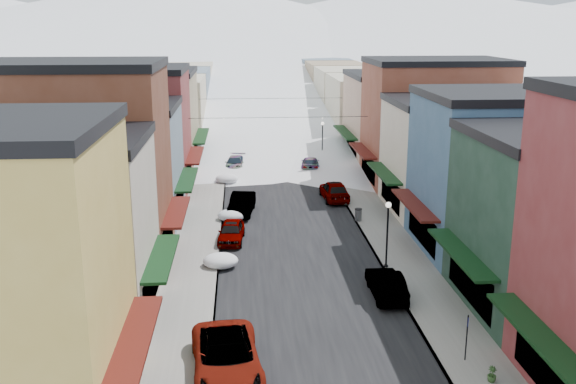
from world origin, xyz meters
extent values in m
cube|color=black|center=(0.00, 60.00, 0.01)|extent=(10.00, 160.00, 0.01)
cube|color=gray|center=(-6.60, 60.00, 0.07)|extent=(3.20, 160.00, 0.15)
cube|color=gray|center=(6.60, 60.00, 0.07)|extent=(3.20, 160.00, 0.15)
cube|color=slate|center=(-5.05, 60.00, 0.07)|extent=(0.10, 160.00, 0.15)
cube|color=slate|center=(5.05, 60.00, 0.07)|extent=(0.10, 160.00, 0.15)
cube|color=#4E130D|center=(-7.60, 4.00, 3.20)|extent=(1.20, 7.22, 0.15)
cube|color=#C3B49D|center=(-13.20, 12.50, 4.50)|extent=(10.00, 8.00, 9.00)
cube|color=black|center=(-13.20, 12.50, 9.25)|extent=(10.20, 8.20, 0.50)
cube|color=black|center=(-7.60, 12.50, 3.20)|extent=(1.20, 6.80, 0.15)
cube|color=brown|center=(-13.70, 20.50, 6.00)|extent=(11.00, 8.00, 12.00)
cube|color=black|center=(-13.70, 20.50, 12.25)|extent=(11.20, 8.20, 0.50)
cube|color=#4E130D|center=(-7.60, 20.50, 3.20)|extent=(1.20, 6.80, 0.15)
cube|color=slate|center=(-13.20, 29.00, 4.25)|extent=(10.00, 9.00, 8.50)
cube|color=black|center=(-13.20, 29.00, 8.75)|extent=(10.20, 9.20, 0.50)
cube|color=black|center=(-7.60, 29.00, 3.20)|extent=(1.20, 7.65, 0.15)
cube|color=maroon|center=(-14.20, 38.00, 5.25)|extent=(12.00, 9.00, 10.50)
cube|color=black|center=(-14.20, 38.00, 10.75)|extent=(12.20, 9.20, 0.50)
cube|color=#4E130D|center=(-7.60, 38.00, 3.20)|extent=(1.20, 7.65, 0.15)
cube|color=#948361|center=(-13.20, 48.00, 4.75)|extent=(10.00, 11.00, 9.50)
cube|color=black|center=(-13.20, 48.00, 9.75)|extent=(10.20, 11.20, 0.50)
cube|color=black|center=(-7.60, 48.00, 3.20)|extent=(1.20, 9.35, 0.15)
cube|color=black|center=(7.60, 3.00, 3.20)|extent=(1.20, 7.65, 0.15)
cube|color=#1A3628|center=(13.20, 12.00, 4.50)|extent=(10.00, 9.00, 9.00)
cube|color=black|center=(7.60, 12.00, 3.20)|extent=(1.20, 7.65, 0.15)
cube|color=#385B7F|center=(13.20, 21.00, 5.00)|extent=(10.00, 9.00, 10.00)
cube|color=black|center=(13.20, 21.00, 10.25)|extent=(10.20, 9.20, 0.50)
cube|color=#4E130D|center=(7.60, 21.00, 3.20)|extent=(1.20, 7.65, 0.15)
cube|color=beige|center=(13.70, 30.00, 4.25)|extent=(11.00, 9.00, 8.50)
cube|color=black|center=(13.70, 30.00, 8.75)|extent=(11.20, 9.20, 0.50)
cube|color=black|center=(7.60, 30.00, 3.20)|extent=(1.20, 7.65, 0.15)
cube|color=brown|center=(14.20, 39.00, 5.50)|extent=(12.00, 9.00, 11.00)
cube|color=black|center=(14.20, 39.00, 11.25)|extent=(12.20, 9.20, 0.50)
cube|color=#4E130D|center=(7.60, 39.00, 3.20)|extent=(1.20, 7.65, 0.15)
cube|color=tan|center=(13.20, 49.00, 4.50)|extent=(10.00, 11.00, 9.00)
cube|color=black|center=(13.20, 49.00, 9.25)|extent=(10.20, 11.20, 0.50)
cube|color=black|center=(7.60, 49.00, 3.20)|extent=(1.20, 9.35, 0.15)
cube|color=gray|center=(-12.50, 62.00, 4.00)|extent=(9.00, 13.00, 8.00)
cube|color=gray|center=(12.50, 62.00, 4.00)|extent=(9.00, 13.00, 8.00)
cube|color=gray|center=(-12.50, 76.00, 4.00)|extent=(9.00, 13.00, 8.00)
cube|color=gray|center=(12.50, 76.00, 4.00)|extent=(9.00, 13.00, 8.00)
cube|color=gray|center=(-12.50, 90.00, 4.00)|extent=(9.00, 13.00, 8.00)
cube|color=gray|center=(12.50, 90.00, 4.00)|extent=(9.00, 13.00, 8.00)
cube|color=gray|center=(-12.50, 104.00, 4.00)|extent=(9.00, 13.00, 8.00)
cube|color=gray|center=(12.50, 104.00, 4.00)|extent=(9.00, 13.00, 8.00)
cube|color=silver|center=(0.00, 225.00, 6.00)|extent=(360.00, 40.00, 12.00)
cone|color=white|center=(-30.00, 275.00, 17.00)|extent=(300.00, 300.00, 34.00)
cone|color=white|center=(70.00, 270.00, 15.00)|extent=(320.00, 320.00, 30.00)
cylinder|color=black|center=(0.00, 40.00, 6.20)|extent=(16.40, 0.04, 0.04)
cylinder|color=black|center=(0.00, 55.00, 6.20)|extent=(16.40, 0.04, 0.04)
imported|color=silver|center=(-4.30, 6.45, 0.85)|extent=(3.39, 6.38, 1.71)
imported|color=#9B9EA3|center=(-4.29, 23.83, 0.71)|extent=(2.01, 4.28, 1.42)
imported|color=black|center=(-3.54, 30.42, 0.80)|extent=(2.34, 5.05, 1.60)
imported|color=#979A9E|center=(-4.15, 45.83, 0.69)|extent=(2.48, 4.96, 1.38)
imported|color=black|center=(4.30, 14.03, 0.74)|extent=(1.59, 4.51, 1.48)
imported|color=gray|center=(4.30, 33.87, 0.85)|extent=(2.27, 5.07, 1.69)
imported|color=black|center=(3.50, 45.33, 0.66)|extent=(2.30, 4.72, 1.32)
imported|color=#9C9FA4|center=(-0.60, 52.85, 0.67)|extent=(1.83, 4.00, 1.33)
imported|color=white|center=(0.60, 68.12, 0.84)|extent=(2.86, 6.10, 1.69)
cylinder|color=black|center=(6.23, 6.74, 1.23)|extent=(0.06, 0.06, 2.16)
cube|color=navy|center=(6.23, 6.74, 2.02)|extent=(0.10, 0.29, 0.39)
cylinder|color=#525457|center=(5.20, 27.47, 0.59)|extent=(0.51, 0.51, 0.88)
cylinder|color=black|center=(5.20, 27.47, 1.05)|extent=(0.55, 0.55, 0.06)
cylinder|color=black|center=(5.20, 18.02, 0.20)|extent=(0.29, 0.29, 0.10)
cylinder|color=black|center=(5.20, 18.02, 2.05)|extent=(0.11, 0.11, 3.80)
sphere|color=white|center=(5.20, 18.02, 4.10)|extent=(0.34, 0.34, 0.34)
cylinder|color=black|center=(5.20, 49.12, 0.20)|extent=(0.29, 0.29, 0.10)
cylinder|color=black|center=(5.20, 49.12, 2.09)|extent=(0.12, 0.12, 3.88)
sphere|color=white|center=(5.20, 49.12, 4.18)|extent=(0.35, 0.35, 0.35)
imported|color=#325326|center=(6.72, 4.93, 0.49)|extent=(0.48, 0.48, 0.68)
ellipsoid|color=white|center=(-4.90, 18.98, 0.46)|extent=(2.16, 1.83, 0.91)
ellipsoid|color=white|center=(-4.70, 20.18, 0.23)|extent=(0.92, 0.83, 0.46)
ellipsoid|color=white|center=(-4.30, 28.49, 0.46)|extent=(2.17, 1.84, 0.92)
ellipsoid|color=white|center=(-4.10, 29.69, 0.23)|extent=(0.93, 0.83, 0.46)
ellipsoid|color=white|center=(-4.90, 40.28, 0.45)|extent=(2.12, 1.80, 0.90)
ellipsoid|color=white|center=(-4.70, 41.48, 0.23)|extent=(0.91, 0.82, 0.45)
camera|label=1|loc=(-3.51, -18.17, 14.68)|focal=40.00mm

